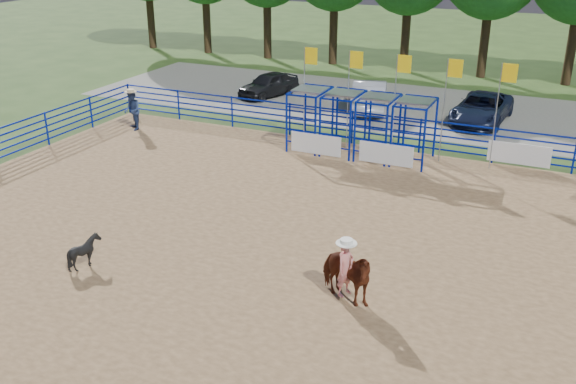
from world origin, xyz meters
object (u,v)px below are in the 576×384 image
object	(u,v)px
horse_and_rider	(345,270)
car_c	(482,108)
spectator_cowboy	(132,110)
car_b	(370,95)
car_a	(269,84)
calf	(85,252)

from	to	relation	value
horse_and_rider	car_c	bearing A→B (deg)	88.22
spectator_cowboy	car_c	bearing A→B (deg)	28.73
car_b	car_c	xyz separation A→B (m)	(5.66, 0.08, -0.10)
car_c	car_a	bearing A→B (deg)	-177.84
calf	spectator_cowboy	bearing A→B (deg)	1.93
calf	car_b	world-z (taller)	car_b
horse_and_rider	car_c	distance (m)	17.93
horse_and_rider	car_a	distance (m)	21.41
spectator_cowboy	car_b	distance (m)	12.01
calf	spectator_cowboy	distance (m)	13.18
car_a	spectator_cowboy	bearing A→B (deg)	-92.27
horse_and_rider	spectator_cowboy	world-z (taller)	horse_and_rider
spectator_cowboy	car_c	world-z (taller)	spectator_cowboy
spectator_cowboy	horse_and_rider	bearing A→B (deg)	-35.05
calf	spectator_cowboy	xyz separation A→B (m)	(-6.85, 11.25, 0.48)
horse_and_rider	calf	bearing A→B (deg)	-169.30
car_a	car_b	size ratio (longest dim) A/B	0.81
horse_and_rider	car_b	world-z (taller)	horse_and_rider
car_c	calf	bearing A→B (deg)	-108.03
spectator_cowboy	car_b	world-z (taller)	spectator_cowboy
horse_and_rider	calf	size ratio (longest dim) A/B	2.64
horse_and_rider	car_a	size ratio (longest dim) A/B	0.65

